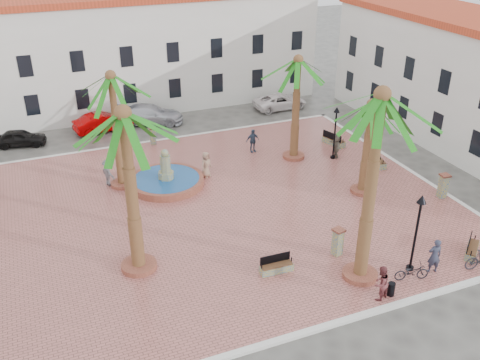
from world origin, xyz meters
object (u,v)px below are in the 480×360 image
Objects in this scene: bench_ne at (333,141)px; pedestrian_east at (336,146)px; lamppost_e at (336,124)px; bollard_n at (153,136)px; fountain at (166,180)px; bench_s at (276,267)px; cyclist_b at (381,283)px; car_silver at (150,114)px; litter_bin at (391,289)px; bench_e at (377,161)px; palm_e at (371,116)px; palm_sw at (125,134)px; car_red at (103,122)px; lamppost_s at (418,220)px; bollard_se at (338,241)px; pedestrian_fountain_b at (253,141)px; palm_s at (380,117)px; bench_se at (472,250)px; cyclist_a at (434,256)px; palm_ne at (298,72)px; car_white at (280,101)px; car_black at (20,138)px; pedestrian_north at (108,172)px; palm_nw at (112,89)px; bicycle_a at (412,272)px; pedestrian_fountain_a at (206,165)px.

bench_ne is 1.14× the size of pedestrian_east.
bollard_n is (-10.91, 7.12, -1.86)m from lamppost_e.
bench_s is (2.48, -10.67, -0.08)m from fountain.
cyclist_b is 25.70m from car_silver.
bench_s is 5.31m from litter_bin.
bench_ne is 2.96× the size of litter_bin.
palm_e is at bearing 145.23° from bench_e.
pedestrian_east is at bearing -118.00° from car_silver.
palm_sw is 14.68m from palm_e.
car_silver is at bearing -97.14° from car_red.
lamppost_s reaches higher than bollard_se.
pedestrian_fountain_b reaches higher than bench_ne.
palm_sw is 18.26m from pedestrian_east.
palm_s reaches higher than bench_se.
bollard_n is 21.85m from cyclist_a.
palm_ne is at bearing 154.94° from lamppost_e.
car_black is at bearing 87.46° from car_white.
bench_e is 2.94m from pedestrian_east.
pedestrian_fountain_b is at bearing -143.04° from car_red.
bench_se is 23.51m from car_white.
car_black is (-16.68, 23.25, -2.28)m from lamppost_s.
cyclist_b is 18.00m from pedestrian_north.
bench_s is (-3.47, 1.82, -7.73)m from palm_s.
car_silver is (3.77, 0.22, 0.04)m from car_red.
lamppost_e is 11.20m from car_white.
palm_nw reaches higher than pedestrian_east.
lamppost_e reaches higher than car_white.
bollard_se reaches higher than bicycle_a.
cyclist_a is at bearing -69.63° from bicycle_a.
fountain is 2.78× the size of pedestrian_east.
bench_ne is 0.36× the size of car_silver.
pedestrian_east is at bearing 49.03° from bench_s.
car_white is at bearing 71.36° from bollard_se.
lamppost_e reaches higher than bicycle_a.
car_silver is (-1.00, 11.06, -0.24)m from pedestrian_fountain_a.
pedestrian_fountain_a is at bearing 89.29° from bench_e.
car_white is (12.18, 3.82, -0.17)m from bollard_n.
bollard_n is at bearing 104.50° from car_white.
cyclist_a is 25.82m from car_silver.
car_silver is at bearing 29.46° from bicycle_a.
cyclist_b reaches higher than bollard_se.
bicycle_a is at bearing 20.51° from litter_bin.
car_white is at bearing -77.54° from car_black.
bollard_n is at bearing 67.59° from bench_e.
car_white reaches higher than bench_e.
bench_se is at bearing -1.72° from lamppost_s.
palm_ne is 4.40× the size of bicycle_a.
palm_sw reaches higher than bench_ne.
bench_s is at bearing 122.82° from bench_ne.
palm_ne reaches higher than bench_s.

